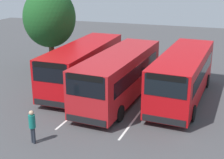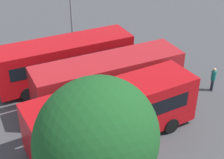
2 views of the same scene
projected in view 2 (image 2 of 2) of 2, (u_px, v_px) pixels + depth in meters
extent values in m
plane|color=#424244|center=(99.00, 104.00, 21.30)|extent=(61.22, 61.22, 0.00)
cube|color=#B70C11|center=(114.00, 112.00, 17.68)|extent=(9.37, 2.60, 2.73)
cube|color=black|center=(184.00, 78.00, 19.27)|extent=(0.14, 2.20, 1.15)
cube|color=black|center=(103.00, 96.00, 18.43)|extent=(7.85, 0.16, 0.87)
cube|color=black|center=(126.00, 120.00, 16.60)|extent=(7.85, 0.16, 0.87)
cube|color=black|center=(185.00, 72.00, 19.05)|extent=(0.12, 2.00, 0.32)
cube|color=black|center=(181.00, 105.00, 20.24)|extent=(0.12, 2.30, 0.36)
cylinder|color=black|center=(147.00, 104.00, 20.47)|extent=(0.93, 0.29, 0.93)
cylinder|color=black|center=(171.00, 125.00, 18.68)|extent=(0.93, 0.29, 0.93)
cylinder|color=black|center=(54.00, 135.00, 17.93)|extent=(0.93, 0.29, 0.93)
cube|color=#AD191E|center=(109.00, 79.00, 20.62)|extent=(9.51, 3.19, 2.73)
cube|color=black|center=(172.00, 54.00, 21.98)|extent=(0.28, 2.20, 1.15)
cube|color=black|center=(101.00, 66.00, 21.40)|extent=(7.84, 0.66, 0.87)
cube|color=black|center=(118.00, 84.00, 19.50)|extent=(7.84, 0.66, 0.87)
cube|color=black|center=(173.00, 48.00, 21.75)|extent=(0.25, 2.00, 0.32)
cube|color=black|center=(170.00, 79.00, 22.94)|extent=(0.27, 2.30, 0.36)
cylinder|color=black|center=(140.00, 77.00, 23.28)|extent=(0.95, 0.35, 0.93)
cylinder|color=black|center=(159.00, 94.00, 21.43)|extent=(0.95, 0.35, 0.93)
cylinder|color=black|center=(58.00, 98.00, 21.05)|extent=(0.95, 0.35, 0.93)
cylinder|color=black|center=(71.00, 119.00, 19.20)|extent=(0.95, 0.35, 0.93)
cube|color=#B70C11|center=(65.00, 60.00, 22.89)|extent=(9.51, 3.17, 2.73)
cube|color=black|center=(125.00, 38.00, 24.26)|extent=(0.28, 2.21, 1.15)
cube|color=black|center=(59.00, 49.00, 23.67)|extent=(7.84, 0.64, 0.87)
cube|color=black|center=(71.00, 63.00, 21.78)|extent=(7.84, 0.64, 0.87)
cube|color=black|center=(125.00, 32.00, 24.04)|extent=(0.24, 2.00, 0.32)
cube|color=black|center=(125.00, 61.00, 25.22)|extent=(0.27, 2.30, 0.36)
cylinder|color=black|center=(98.00, 60.00, 25.56)|extent=(0.95, 0.35, 0.93)
cylinder|color=black|center=(112.00, 74.00, 23.71)|extent=(0.95, 0.35, 0.93)
cylinder|color=black|center=(20.00, 77.00, 23.31)|extent=(0.95, 0.35, 0.93)
cylinder|color=black|center=(28.00, 94.00, 21.47)|extent=(0.95, 0.35, 0.93)
cylinder|color=#232833|center=(212.00, 86.00, 22.44)|extent=(0.13, 0.13, 0.82)
cylinder|color=#232833|center=(212.00, 84.00, 22.57)|extent=(0.13, 0.13, 0.82)
cylinder|color=#146B60|center=(214.00, 75.00, 22.13)|extent=(0.42, 0.42, 0.65)
sphere|color=tan|center=(215.00, 70.00, 21.91)|extent=(0.22, 0.22, 0.22)
cylinder|color=gray|center=(71.00, 6.00, 25.74)|extent=(0.16, 0.16, 7.93)
ellipsoid|color=#194C1E|center=(97.00, 141.00, 11.74)|extent=(4.57, 4.11, 4.80)
cube|color=silver|center=(113.00, 118.00, 20.00)|extent=(11.62, 0.69, 0.01)
cube|color=silver|center=(87.00, 91.00, 22.59)|extent=(11.62, 0.69, 0.01)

